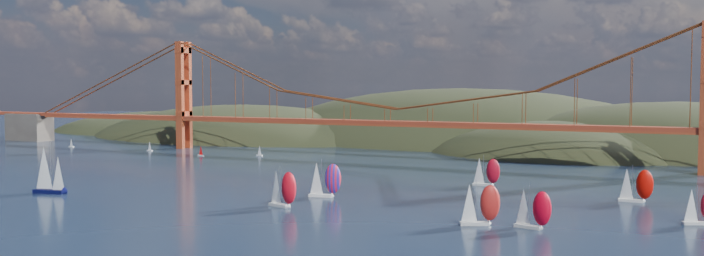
% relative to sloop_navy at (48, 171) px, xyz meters
% --- Properties ---
extents(ground, '(1200.00, 1200.00, 0.00)m').
position_rel_sloop_navy_xyz_m(ground, '(53.74, -42.14, -6.74)').
color(ground, black).
rests_on(ground, ground).
extents(headlands, '(725.00, 225.00, 96.00)m').
position_rel_sloop_navy_xyz_m(headlands, '(98.69, 236.15, -19.20)').
color(headlands, black).
rests_on(headlands, ground).
extents(bridge, '(552.00, 12.00, 55.00)m').
position_rel_sloop_navy_xyz_m(bridge, '(52.00, 137.86, 25.49)').
color(bridge, '#96341D').
rests_on(bridge, ground).
extents(sloop_navy, '(10.28, 6.87, 15.28)m').
position_rel_sloop_navy_xyz_m(sloop_navy, '(0.00, 0.00, 0.00)').
color(sloop_navy, black).
rests_on(sloop_navy, ground).
extents(racer_0, '(9.59, 5.50, 10.74)m').
position_rel_sloop_navy_xyz_m(racer_0, '(74.59, 11.13, -1.67)').
color(racer_0, silver).
rests_on(racer_0, ground).
extents(racer_1, '(9.29, 6.90, 10.47)m').
position_rel_sloop_navy_xyz_m(racer_1, '(127.36, 11.14, -1.80)').
color(racer_1, silver).
rests_on(racer_1, ground).
extents(racer_2, '(8.67, 4.71, 9.72)m').
position_rel_sloop_navy_xyz_m(racer_2, '(138.98, 12.52, -2.15)').
color(racer_2, silver).
rests_on(racer_2, ground).
extents(racer_3, '(8.86, 3.57, 10.22)m').
position_rel_sloop_navy_xyz_m(racer_3, '(156.42, 61.13, -1.91)').
color(racer_3, white).
rests_on(racer_3, ground).
extents(racer_4, '(8.12, 5.75, 9.11)m').
position_rel_sloop_navy_xyz_m(racer_4, '(172.14, 34.30, -2.44)').
color(racer_4, silver).
rests_on(racer_4, ground).
extents(racer_5, '(8.68, 3.60, 9.93)m').
position_rel_sloop_navy_xyz_m(racer_5, '(111.40, 73.32, -2.05)').
color(racer_5, silver).
rests_on(racer_5, ground).
extents(racer_rwb, '(9.75, 5.12, 10.94)m').
position_rel_sloop_navy_xyz_m(racer_rwb, '(76.40, 30.55, -1.57)').
color(racer_rwb, white).
rests_on(racer_rwb, ground).
extents(distant_boat_0, '(3.00, 2.00, 4.70)m').
position_rel_sloop_navy_xyz_m(distant_boat_0, '(-124.27, 116.19, -4.34)').
color(distant_boat_0, silver).
rests_on(distant_boat_0, ground).
extents(distant_boat_1, '(3.00, 2.00, 4.70)m').
position_rel_sloop_navy_xyz_m(distant_boat_1, '(-71.49, 118.07, -4.34)').
color(distant_boat_1, silver).
rests_on(distant_boat_1, ground).
extents(distant_boat_2, '(3.00, 2.00, 4.70)m').
position_rel_sloop_navy_xyz_m(distant_boat_2, '(-32.49, 109.58, -4.34)').
color(distant_boat_2, silver).
rests_on(distant_boat_2, ground).
extents(distant_boat_3, '(3.00, 2.00, 4.70)m').
position_rel_sloop_navy_xyz_m(distant_boat_3, '(-8.56, 122.00, -4.34)').
color(distant_boat_3, silver).
rests_on(distant_boat_3, ground).
extents(distant_boat_8, '(3.00, 2.00, 4.70)m').
position_rel_sloop_navy_xyz_m(distant_boat_8, '(103.92, 111.80, -4.34)').
color(distant_boat_8, silver).
rests_on(distant_boat_8, ground).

